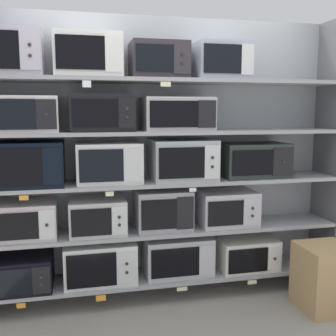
% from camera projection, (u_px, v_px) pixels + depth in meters
% --- Properties ---
extents(back_panel, '(3.12, 0.04, 2.36)m').
position_uv_depth(back_panel, '(162.00, 156.00, 3.54)').
color(back_panel, '#9EA3A8').
rests_on(back_panel, ground).
extents(upright_right, '(0.05, 0.41, 2.36)m').
position_uv_depth(upright_right, '(328.00, 155.00, 3.65)').
color(upright_right, '#5B5B5E').
rests_on(upright_right, ground).
extents(shelf_0, '(2.92, 0.41, 0.03)m').
position_uv_depth(shelf_0, '(168.00, 276.00, 3.47)').
color(shelf_0, '#99999E').
rests_on(shelf_0, ground).
extents(microwave_0, '(0.45, 0.43, 0.26)m').
position_uv_depth(microwave_0, '(23.00, 272.00, 3.19)').
color(microwave_0, black).
rests_on(microwave_0, shelf_0).
extents(microwave_1, '(0.58, 0.39, 0.33)m').
position_uv_depth(microwave_1, '(100.00, 261.00, 3.31)').
color(microwave_1, silver).
rests_on(microwave_1, shelf_0).
extents(microwave_2, '(0.57, 0.33, 0.32)m').
position_uv_depth(microwave_2, '(178.00, 255.00, 3.46)').
color(microwave_2, '#BABCBF').
rests_on(microwave_2, shelf_0).
extents(microwave_3, '(0.51, 0.38, 0.27)m').
position_uv_depth(microwave_3, '(246.00, 253.00, 3.60)').
color(microwave_3, silver).
rests_on(microwave_3, shelf_0).
extents(price_tag_0, '(0.06, 0.00, 0.04)m').
position_uv_depth(price_tag_0, '(21.00, 306.00, 3.02)').
color(price_tag_0, orange).
extents(price_tag_1, '(0.08, 0.00, 0.05)m').
position_uv_depth(price_tag_1, '(101.00, 298.00, 3.15)').
color(price_tag_1, orange).
extents(price_tag_2, '(0.09, 0.00, 0.03)m').
position_uv_depth(price_tag_2, '(182.00, 289.00, 3.29)').
color(price_tag_2, beige).
extents(price_tag_3, '(0.08, 0.00, 0.03)m').
position_uv_depth(price_tag_3, '(252.00, 282.00, 3.42)').
color(price_tag_3, beige).
extents(shelf_1, '(2.92, 0.41, 0.03)m').
position_uv_depth(shelf_1, '(168.00, 229.00, 3.41)').
color(shelf_1, '#99999E').
extents(microwave_4, '(0.50, 0.38, 0.28)m').
position_uv_depth(microwave_4, '(24.00, 220.00, 3.13)').
color(microwave_4, '#BEB3B5').
rests_on(microwave_4, shelf_1).
extents(microwave_5, '(0.45, 0.39, 0.28)m').
position_uv_depth(microwave_5, '(97.00, 216.00, 3.26)').
color(microwave_5, '#B9B7B7').
rests_on(microwave_5, shelf_1).
extents(microwave_6, '(0.45, 0.35, 0.33)m').
position_uv_depth(microwave_6, '(163.00, 209.00, 3.37)').
color(microwave_6, '#9B9BA5').
rests_on(microwave_6, shelf_1).
extents(microwave_7, '(0.49, 0.39, 0.29)m').
position_uv_depth(microwave_7, '(226.00, 208.00, 3.50)').
color(microwave_7, '#B9B5BD').
rests_on(microwave_7, shelf_1).
extents(shelf_2, '(2.92, 0.41, 0.03)m').
position_uv_depth(shelf_2, '(168.00, 182.00, 3.35)').
color(shelf_2, '#99999E').
extents(microwave_8, '(0.57, 0.42, 0.34)m').
position_uv_depth(microwave_8, '(26.00, 164.00, 3.08)').
color(microwave_8, black).
rests_on(microwave_8, shelf_2).
extents(microwave_9, '(0.51, 0.35, 0.32)m').
position_uv_depth(microwave_9, '(109.00, 163.00, 3.22)').
color(microwave_9, white).
rests_on(microwave_9, shelf_2).
extents(microwave_10, '(0.52, 0.42, 0.33)m').
position_uv_depth(microwave_10, '(182.00, 160.00, 3.35)').
color(microwave_10, '#97A0A4').
rests_on(microwave_10, shelf_2).
extents(microwave_11, '(0.58, 0.36, 0.29)m').
position_uv_depth(microwave_11, '(254.00, 160.00, 3.49)').
color(microwave_11, '#26302B').
rests_on(microwave_11, shelf_2).
extents(price_tag_4, '(0.06, 0.00, 0.04)m').
position_uv_depth(price_tag_4, '(24.00, 198.00, 2.91)').
color(price_tag_4, orange).
extents(price_tag_5, '(0.06, 0.00, 0.04)m').
position_uv_depth(price_tag_5, '(110.00, 194.00, 3.05)').
color(price_tag_5, beige).
extents(price_tag_6, '(0.06, 0.00, 0.03)m').
position_uv_depth(price_tag_6, '(193.00, 190.00, 3.19)').
color(price_tag_6, white).
extents(shelf_3, '(2.92, 0.41, 0.03)m').
position_uv_depth(shelf_3, '(168.00, 132.00, 3.29)').
color(shelf_3, '#99999E').
extents(microwave_12, '(0.54, 0.36, 0.27)m').
position_uv_depth(microwave_12, '(21.00, 114.00, 3.02)').
color(microwave_12, silver).
rests_on(microwave_12, shelf_3).
extents(microwave_13, '(0.49, 0.38, 0.29)m').
position_uv_depth(microwave_13, '(102.00, 113.00, 3.15)').
color(microwave_13, black).
rests_on(microwave_13, shelf_3).
extents(microwave_14, '(0.56, 0.37, 0.27)m').
position_uv_depth(microwave_14, '(177.00, 114.00, 3.29)').
color(microwave_14, '#B5B1B7').
rests_on(microwave_14, shelf_3).
extents(shelf_4, '(2.92, 0.41, 0.03)m').
position_uv_depth(shelf_4, '(168.00, 81.00, 3.24)').
color(shelf_4, '#99999E').
extents(microwave_15, '(0.45, 0.34, 0.34)m').
position_uv_depth(microwave_15, '(11.00, 53.00, 2.95)').
color(microwave_15, '#BBB2C3').
rests_on(microwave_15, shelf_4).
extents(microwave_16, '(0.50, 0.38, 0.32)m').
position_uv_depth(microwave_16, '(88.00, 56.00, 3.07)').
color(microwave_16, silver).
rests_on(microwave_16, shelf_4).
extents(microwave_17, '(0.44, 0.36, 0.28)m').
position_uv_depth(microwave_17, '(159.00, 61.00, 3.19)').
color(microwave_17, '#2E282E').
rests_on(microwave_17, shelf_4).
extents(microwave_18, '(0.44, 0.39, 0.29)m').
position_uv_depth(microwave_18, '(220.00, 62.00, 3.31)').
color(microwave_18, '#969EAB').
rests_on(microwave_18, shelf_4).
extents(price_tag_7, '(0.06, 0.00, 0.05)m').
position_uv_depth(price_tag_7, '(87.00, 84.00, 2.90)').
color(price_tag_7, white).
extents(price_tag_8, '(0.08, 0.00, 0.04)m').
position_uv_depth(price_tag_8, '(166.00, 84.00, 3.03)').
color(price_tag_8, beige).
extents(shipping_carton, '(0.40, 0.40, 0.52)m').
position_uv_depth(shipping_carton, '(325.00, 277.00, 3.21)').
color(shipping_carton, tan).
rests_on(shipping_carton, ground).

